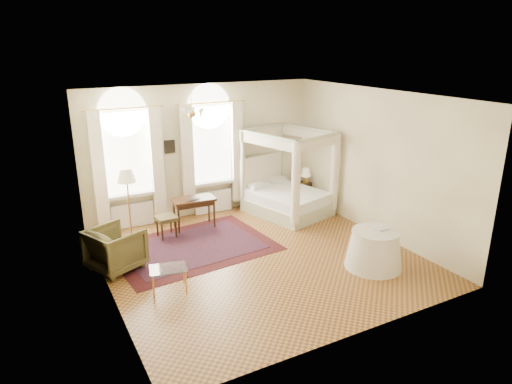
# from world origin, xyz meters

# --- Properties ---
(ground) EXTENTS (6.00, 6.00, 0.00)m
(ground) POSITION_xyz_m (0.00, 0.00, 0.00)
(ground) COLOR #A0682E
(ground) RESTS_ON ground
(room_walls) EXTENTS (6.00, 6.00, 6.00)m
(room_walls) POSITION_xyz_m (0.00, 0.00, 1.98)
(room_walls) COLOR #F9F1BD
(room_walls) RESTS_ON ground
(window_left) EXTENTS (1.62, 0.27, 3.29)m
(window_left) POSITION_xyz_m (-1.90, 2.87, 1.49)
(window_left) COLOR white
(window_left) RESTS_ON room_walls
(window_right) EXTENTS (1.62, 0.27, 3.29)m
(window_right) POSITION_xyz_m (0.20, 2.87, 1.49)
(window_right) COLOR white
(window_right) RESTS_ON room_walls
(chandelier) EXTENTS (0.51, 0.45, 0.50)m
(chandelier) POSITION_xyz_m (-0.90, 1.20, 2.91)
(chandelier) COLOR gold
(chandelier) RESTS_ON room_walls
(wall_pictures) EXTENTS (2.54, 0.03, 0.39)m
(wall_pictures) POSITION_xyz_m (0.09, 2.97, 1.89)
(wall_pictures) COLOR black
(wall_pictures) RESTS_ON room_walls
(canopy_bed) EXTENTS (2.08, 2.34, 2.16)m
(canopy_bed) POSITION_xyz_m (1.89, 1.92, 0.49)
(canopy_bed) COLOR #B8BA97
(canopy_bed) RESTS_ON ground
(nightstand) EXTENTS (0.50, 0.47, 0.56)m
(nightstand) POSITION_xyz_m (2.70, 2.44, 0.28)
(nightstand) COLOR #351D0E
(nightstand) RESTS_ON ground
(nightstand_lamp) EXTENTS (0.28, 0.28, 0.41)m
(nightstand_lamp) POSITION_xyz_m (2.78, 2.44, 0.83)
(nightstand_lamp) COLOR gold
(nightstand_lamp) RESTS_ON nightstand
(writing_desk) EXTENTS (1.02, 0.57, 0.74)m
(writing_desk) POSITION_xyz_m (-0.60, 2.13, 0.63)
(writing_desk) COLOR #351D0E
(writing_desk) RESTS_ON ground
(laptop) EXTENTS (0.40, 0.32, 0.03)m
(laptop) POSITION_xyz_m (-0.66, 2.09, 0.76)
(laptop) COLOR black
(laptop) RESTS_ON writing_desk
(stool) EXTENTS (0.46, 0.46, 0.51)m
(stool) POSITION_xyz_m (-1.37, 1.91, 0.42)
(stool) COLOR #443D1D
(stool) RESTS_ON ground
(armchair) EXTENTS (1.23, 1.21, 0.85)m
(armchair) POSITION_xyz_m (-2.70, 0.89, 0.42)
(armchair) COLOR #4B4220
(armchair) RESTS_ON ground
(coffee_table) EXTENTS (0.74, 0.59, 0.44)m
(coffee_table) POSITION_xyz_m (-2.05, -0.40, 0.40)
(coffee_table) COLOR silver
(coffee_table) RESTS_ON ground
(floor_lamp) EXTENTS (0.42, 0.42, 1.62)m
(floor_lamp) POSITION_xyz_m (-2.08, 2.31, 1.38)
(floor_lamp) COLOR gold
(floor_lamp) RESTS_ON ground
(oriental_rug) EXTENTS (3.55, 2.69, 0.01)m
(oriental_rug) POSITION_xyz_m (-1.05, 1.10, 0.01)
(oriental_rug) COLOR #451011
(oriental_rug) RESTS_ON ground
(side_table) EXTENTS (1.12, 1.12, 0.77)m
(side_table) POSITION_xyz_m (1.80, -1.43, 0.38)
(side_table) COLOR white
(side_table) RESTS_ON ground
(book) EXTENTS (0.24, 0.31, 0.03)m
(book) POSITION_xyz_m (1.84, -1.35, 0.78)
(book) COLOR black
(book) RESTS_ON side_table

